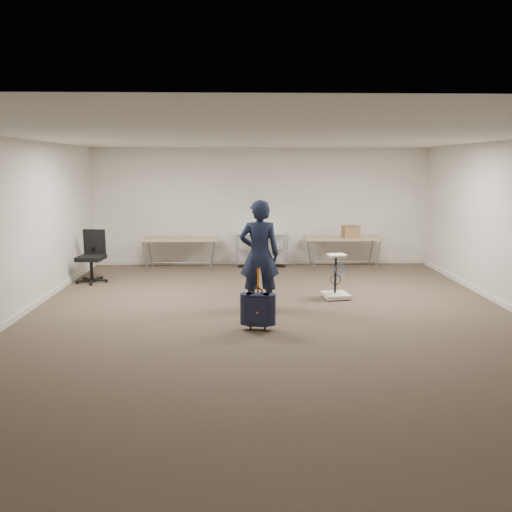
{
  "coord_description": "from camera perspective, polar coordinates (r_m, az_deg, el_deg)",
  "views": [
    {
      "loc": [
        -0.47,
        -7.49,
        2.39
      ],
      "look_at": [
        -0.24,
        0.3,
        0.97
      ],
      "focal_mm": 35.0,
      "sensor_mm": 36.0,
      "label": 1
    }
  ],
  "objects": [
    {
      "name": "ground",
      "position": [
        7.87,
        1.85,
        -7.32
      ],
      "size": [
        9.0,
        9.0,
        0.0
      ],
      "primitive_type": "plane",
      "color": "#4D3C2E",
      "rests_on": "ground"
    },
    {
      "name": "room_shell",
      "position": [
        9.19,
        1.33,
        -4.4
      ],
      "size": [
        8.0,
        9.0,
        9.0
      ],
      "color": "beige",
      "rests_on": "ground"
    },
    {
      "name": "folding_table_left",
      "position": [
        11.65,
        -8.69,
        1.79
      ],
      "size": [
        1.8,
        0.75,
        0.73
      ],
      "color": "tan",
      "rests_on": "ground"
    },
    {
      "name": "folding_table_right",
      "position": [
        11.81,
        9.95,
        1.86
      ],
      "size": [
        1.8,
        0.75,
        0.73
      ],
      "color": "tan",
      "rests_on": "ground"
    },
    {
      "name": "wire_shelf",
      "position": [
        11.86,
        0.64,
        0.9
      ],
      "size": [
        1.22,
        0.47,
        0.8
      ],
      "color": "silver",
      "rests_on": "ground"
    },
    {
      "name": "person",
      "position": [
        8.32,
        0.38,
        0.17
      ],
      "size": [
        0.69,
        0.47,
        1.84
      ],
      "primitive_type": "imported",
      "rotation": [
        0.0,
        0.0,
        3.1
      ],
      "color": "black",
      "rests_on": "ground"
    },
    {
      "name": "suitcase",
      "position": [
        7.32,
        0.22,
        -6.12
      ],
      "size": [
        0.36,
        0.24,
        0.92
      ],
      "color": "#151931",
      "rests_on": "ground"
    },
    {
      "name": "office_chair",
      "position": [
        10.86,
        -18.21,
        -1.13
      ],
      "size": [
        0.65,
        0.65,
        1.07
      ],
      "color": "black",
      "rests_on": "ground"
    },
    {
      "name": "equipment_cart",
      "position": [
        9.19,
        9.13,
        -3.48
      ],
      "size": [
        0.5,
        0.5,
        0.81
      ],
      "color": "beige",
      "rests_on": "ground"
    },
    {
      "name": "cardboard_box",
      "position": [
        11.77,
        10.78,
        2.75
      ],
      "size": [
        0.4,
        0.32,
        0.28
      ],
      "primitive_type": "cube",
      "rotation": [
        0.0,
        0.0,
        0.13
      ],
      "color": "#976846",
      "rests_on": "folding_table_right"
    }
  ]
}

